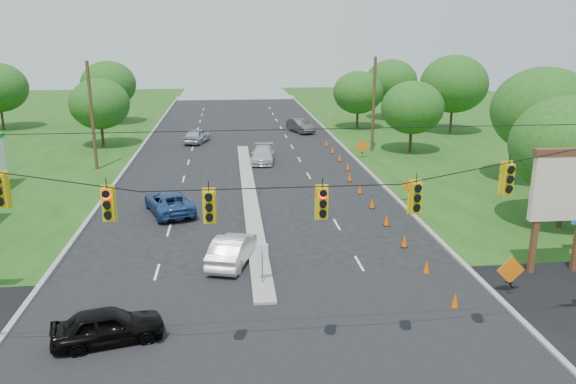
{
  "coord_description": "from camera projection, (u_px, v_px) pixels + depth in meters",
  "views": [
    {
      "loc": [
        -1.34,
        -17.53,
        11.21
      ],
      "look_at": [
        1.79,
        11.72,
        2.8
      ],
      "focal_mm": 35.0,
      "sensor_mm": 36.0,
      "label": 1
    }
  ],
  "objects": [
    {
      "name": "cone_2",
      "position": [
        404.0,
        241.0,
        30.26
      ],
      "size": [
        0.32,
        0.32,
        0.7
      ],
      "primitive_type": "cone",
      "color": "#FF5000",
      "rests_on": "ground"
    },
    {
      "name": "median_sign",
      "position": [
        262.0,
        256.0,
        25.31
      ],
      "size": [
        0.55,
        0.06,
        2.05
      ],
      "color": "gray",
      "rests_on": "ground"
    },
    {
      "name": "tree_6",
      "position": [
        109.0,
        84.0,
        69.56
      ],
      "size": [
        6.72,
        6.72,
        7.84
      ],
      "color": "black",
      "rests_on": "ground"
    },
    {
      "name": "curb_right",
      "position": [
        359.0,
        163.0,
        49.7
      ],
      "size": [
        0.25,
        110.0,
        0.16
      ],
      "primitive_type": "cube",
      "color": "gray",
      "rests_on": "ground"
    },
    {
      "name": "tree_5",
      "position": [
        100.0,
        104.0,
        55.6
      ],
      "size": [
        5.88,
        5.88,
        6.86
      ],
      "color": "black",
      "rests_on": "ground"
    },
    {
      "name": "pylon_sign",
      "position": [
        566.0,
        192.0,
        26.27
      ],
      "size": [
        5.9,
        2.3,
        6.12
      ],
      "color": "#59331E",
      "rests_on": "ground"
    },
    {
      "name": "cone_1",
      "position": [
        427.0,
        267.0,
        26.91
      ],
      "size": [
        0.32,
        0.32,
        0.7
      ],
      "primitive_type": "cone",
      "color": "#FF5000",
      "rests_on": "ground"
    },
    {
      "name": "tree_9",
      "position": [
        412.0,
        108.0,
        52.93
      ],
      "size": [
        5.88,
        5.88,
        6.86
      ],
      "color": "black",
      "rests_on": "ground"
    },
    {
      "name": "blue_pickup",
      "position": [
        169.0,
        202.0,
        35.89
      ],
      "size": [
        3.95,
        5.71,
        1.45
      ],
      "primitive_type": "imported",
      "rotation": [
        0.0,
        0.0,
        3.47
      ],
      "color": "navy",
      "rests_on": "ground"
    },
    {
      "name": "work_sign_2",
      "position": [
        362.0,
        147.0,
        51.38
      ],
      "size": [
        1.27,
        0.58,
        1.37
      ],
      "color": "black",
      "rests_on": "ground"
    },
    {
      "name": "tree_10",
      "position": [
        454.0,
        84.0,
        62.97
      ],
      "size": [
        7.56,
        7.56,
        8.82
      ],
      "color": "black",
      "rests_on": "ground"
    },
    {
      "name": "tree_8",
      "position": [
        543.0,
        111.0,
        41.73
      ],
      "size": [
        7.56,
        7.56,
        8.82
      ],
      "color": "black",
      "rests_on": "ground"
    },
    {
      "name": "ground",
      "position": [
        273.0,
        359.0,
        19.98
      ],
      "size": [
        160.0,
        160.0,
        0.0
      ],
      "primitive_type": "plane",
      "color": "black",
      "rests_on": "ground"
    },
    {
      "name": "utility_pole_far_left",
      "position": [
        92.0,
        117.0,
        46.15
      ],
      "size": [
        0.28,
        0.28,
        9.0
      ],
      "primitive_type": "cylinder",
      "color": "#422D1C",
      "rests_on": "ground"
    },
    {
      "name": "white_sedan",
      "position": [
        232.0,
        250.0,
        28.04
      ],
      "size": [
        2.72,
        4.7,
        1.46
      ],
      "primitive_type": "imported",
      "rotation": [
        0.0,
        0.0,
        2.86
      ],
      "color": "beige",
      "rests_on": "ground"
    },
    {
      "name": "cone_10",
      "position": [
        326.0,
        143.0,
        57.09
      ],
      "size": [
        0.32,
        0.32,
        0.7
      ],
      "primitive_type": "cone",
      "color": "#FF5000",
      "rests_on": "ground"
    },
    {
      "name": "work_sign_0",
      "position": [
        511.0,
        271.0,
        24.61
      ],
      "size": [
        1.27,
        0.58,
        1.37
      ],
      "color": "black",
      "rests_on": "ground"
    },
    {
      "name": "cone_6",
      "position": [
        350.0,
        177.0,
        43.64
      ],
      "size": [
        0.32,
        0.32,
        0.7
      ],
      "primitive_type": "cone",
      "color": "#FF5000",
      "rests_on": "ground"
    },
    {
      "name": "tree_12",
      "position": [
        358.0,
        92.0,
        66.11
      ],
      "size": [
        5.88,
        5.88,
        6.86
      ],
      "color": "black",
      "rests_on": "ground"
    },
    {
      "name": "dark_car_receding",
      "position": [
        300.0,
        126.0,
        64.91
      ],
      "size": [
        3.02,
        4.93,
        1.53
      ],
      "primitive_type": "imported",
      "rotation": [
        0.0,
        0.0,
        0.32
      ],
      "color": "#2F2F2F",
      "rests_on": "ground"
    },
    {
      "name": "black_sedan",
      "position": [
        108.0,
        326.0,
        20.84
      ],
      "size": [
        4.33,
        2.55,
        1.38
      ],
      "primitive_type": "imported",
      "rotation": [
        0.0,
        0.0,
        1.81
      ],
      "color": "black",
      "rests_on": "ground"
    },
    {
      "name": "cone_3",
      "position": [
        387.0,
        220.0,
        33.6
      ],
      "size": [
        0.32,
        0.32,
        0.7
      ],
      "primitive_type": "cone",
      "color": "#FF5000",
      "rests_on": "ground"
    },
    {
      "name": "cone_0",
      "position": [
        455.0,
        300.0,
        23.56
      ],
      "size": [
        0.32,
        0.32,
        0.7
      ],
      "primitive_type": "cone",
      "color": "#FF5000",
      "rests_on": "ground"
    },
    {
      "name": "cone_8",
      "position": [
        340.0,
        157.0,
        50.39
      ],
      "size": [
        0.32,
        0.32,
        0.7
      ],
      "primitive_type": "cone",
      "color": "#FF5000",
      "rests_on": "ground"
    },
    {
      "name": "cone_4",
      "position": [
        372.0,
        203.0,
        36.95
      ],
      "size": [
        0.32,
        0.32,
        0.7
      ],
      "primitive_type": "cone",
      "color": "#FF5000",
      "rests_on": "ground"
    },
    {
      "name": "curb_left",
      "position": [
        126.0,
        169.0,
        47.63
      ],
      "size": [
        0.25,
        110.0,
        0.16
      ],
      "primitive_type": "cube",
      "color": "gray",
      "rests_on": "ground"
    },
    {
      "name": "tree_11",
      "position": [
        391.0,
        82.0,
        73.25
      ],
      "size": [
        6.72,
        6.72,
        7.84
      ],
      "color": "black",
      "rests_on": "ground"
    },
    {
      "name": "tree_7",
      "position": [
        570.0,
        146.0,
        31.93
      ],
      "size": [
        6.72,
        6.72,
        7.84
      ],
      "color": "black",
      "rests_on": "ground"
    },
    {
      "name": "median",
      "position": [
        249.0,
        195.0,
        40.06
      ],
      "size": [
        1.0,
        34.0,
        0.18
      ],
      "primitive_type": "cube",
      "color": "gray",
      "rests_on": "ground"
    },
    {
      "name": "signal_span",
      "position": [
        273.0,
        238.0,
        17.65
      ],
      "size": [
        25.6,
        0.32,
        9.0
      ],
      "color": "#422D1C",
      "rests_on": "ground"
    },
    {
      "name": "cone_5",
      "position": [
        360.0,
        189.0,
        40.29
      ],
      "size": [
        0.32,
        0.32,
        0.7
      ],
      "primitive_type": "cone",
      "color": "#FF5000",
      "rests_on": "ground"
    },
    {
      "name": "cross_street",
      "position": [
        273.0,
        359.0,
        19.98
      ],
      "size": [
        160.0,
        14.0,
        0.02
      ],
      "primitive_type": "cube",
      "color": "black",
      "rests_on": "ground"
    },
    {
      "name": "cone_9",
      "position": [
        333.0,
        150.0,
        53.74
      ],
      "size": [
        0.32,
        0.32,
        0.7
      ],
      "primitive_type": "cone",
      "color": "#FF5000",
      "rests_on": "ground"
    },
    {
      "name": "silver_car_oncoming",
      "position": [
        197.0,
        136.0,
        58.66
      ],
      "size": [
        3.01,
        4.78,
        1.52
      ],
      "primitive_type": "imported",
      "rotation": [
        0.0,
        0.0,
        2.84
      ],
      "color": "#ABA9BA",
      "rests_on": "ground"
    },
    {
      "name": "silver_car_far",
      "position": [
        263.0,
        155.0,
        49.93
      ],
      "size": [
        2.51,
        5.01,
        1.4
      ],
      "primitive_type": "imported",
      "rotation": [
        0.0,
        0.0,
        -0.12
      ],
      "color": "silver",
      "rests_on": "ground"
    },
    {
      "name": "cone_7",
      "position": [
        348.0,
        166.0,
        47.05
      ],
      "size": [
        0.32,
        0.32,
        0.7
      ],
      "primitive_type": "cone",
      "color": "#FF5000",
      "rests_on": "ground"
    },
    {
      "name": "work_sign_1",
      "position": [
        410.0,
        187.0,
        37.99
      ],
      "size": [
        1.27,
        0.58,
        1.37
      ],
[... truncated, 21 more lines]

